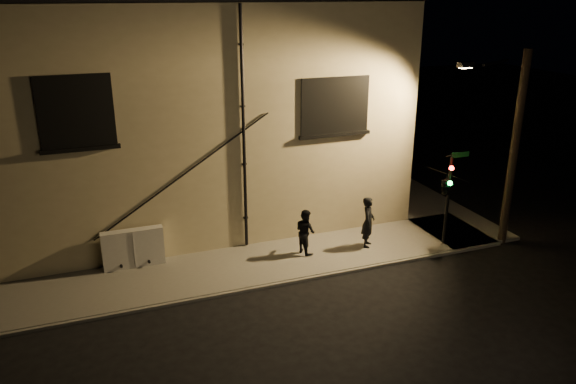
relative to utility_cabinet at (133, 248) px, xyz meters
name	(u,v)px	position (x,y,z in m)	size (l,w,h in m)	color
ground	(325,276)	(5.77, -2.70, -0.78)	(90.00, 90.00, 0.00)	black
sidewalk	(308,221)	(7.00, 1.69, -0.72)	(21.00, 16.00, 0.12)	#5F5D55
building	(176,101)	(2.77, 6.29, 3.63)	(16.20, 12.23, 8.80)	tan
utility_cabinet	(133,248)	(0.00, 0.00, 0.00)	(2.00, 0.34, 1.32)	beige
pedestrian_a	(368,222)	(8.05, -1.32, 0.27)	(0.68, 0.44, 1.86)	black
pedestrian_b	(305,231)	(5.75, -1.04, 0.14)	(0.78, 0.61, 1.60)	black
traffic_signal	(446,185)	(10.60, -2.19, 1.63)	(1.28, 2.01, 3.40)	black
streetlamp_pole	(511,144)	(12.93, -2.50, 2.96)	(2.02, 1.39, 7.02)	black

